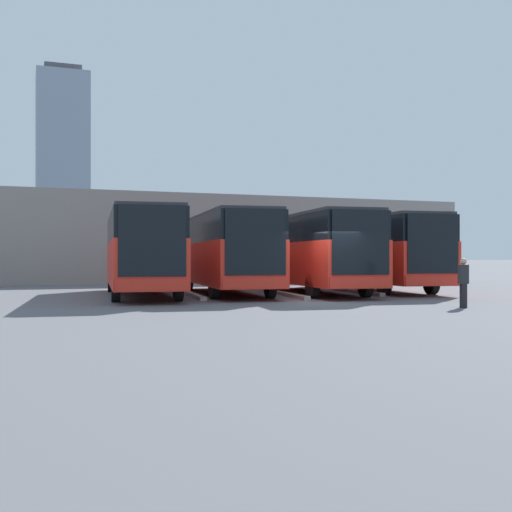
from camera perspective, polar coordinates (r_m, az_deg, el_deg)
ground_plane at (r=23.03m, az=5.99°, el=-4.05°), size 600.00×600.00×0.00m
bus_0 at (r=30.76m, az=10.48°, el=0.47°), size 3.63×11.09×3.41m
curb_divider_0 at (r=28.48m, az=8.93°, el=-3.15°), size 0.79×5.26×0.15m
bus_1 at (r=28.24m, az=4.93°, el=0.52°), size 3.63×11.09×3.41m
curb_divider_1 at (r=26.05m, az=2.75°, el=-3.43°), size 0.79×5.26×0.15m
bus_2 at (r=27.67m, az=-2.76°, el=0.53°), size 3.63×11.09×3.41m
curb_divider_2 at (r=25.65m, az=-5.63°, el=-3.48°), size 0.79×5.26×0.15m
bus_3 at (r=26.43m, az=-10.19°, el=0.57°), size 3.63×11.09×3.41m
pedestrian at (r=21.04m, az=17.95°, el=-2.14°), size 0.44×0.44×1.55m
station_building at (r=46.07m, az=-7.46°, el=1.37°), size 37.67×16.97×5.51m
office_tower at (r=241.92m, az=-16.84°, el=7.62°), size 18.10×18.10×69.51m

